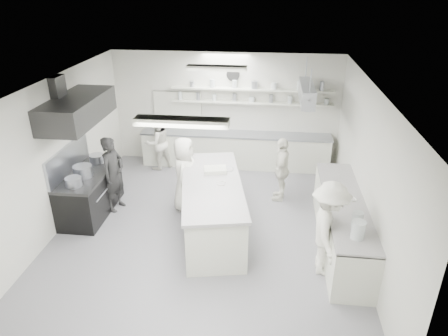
# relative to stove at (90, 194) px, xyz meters

# --- Properties ---
(floor) EXTENTS (6.00, 7.00, 0.02)m
(floor) POSITION_rel_stove_xyz_m (2.60, -0.40, -0.46)
(floor) COLOR slate
(floor) RESTS_ON ground
(ceiling) EXTENTS (6.00, 7.00, 0.02)m
(ceiling) POSITION_rel_stove_xyz_m (2.60, -0.40, 2.56)
(ceiling) COLOR silver
(ceiling) RESTS_ON wall_back
(wall_back) EXTENTS (6.00, 0.04, 3.00)m
(wall_back) POSITION_rel_stove_xyz_m (2.60, 3.10, 1.05)
(wall_back) COLOR beige
(wall_back) RESTS_ON floor
(wall_front) EXTENTS (6.00, 0.04, 3.00)m
(wall_front) POSITION_rel_stove_xyz_m (2.60, -3.90, 1.05)
(wall_front) COLOR beige
(wall_front) RESTS_ON floor
(wall_left) EXTENTS (0.04, 7.00, 3.00)m
(wall_left) POSITION_rel_stove_xyz_m (-0.40, -0.40, 1.05)
(wall_left) COLOR beige
(wall_left) RESTS_ON floor
(wall_right) EXTENTS (0.04, 7.00, 3.00)m
(wall_right) POSITION_rel_stove_xyz_m (5.60, -0.40, 1.05)
(wall_right) COLOR beige
(wall_right) RESTS_ON floor
(stove) EXTENTS (0.80, 1.80, 0.90)m
(stove) POSITION_rel_stove_xyz_m (0.00, 0.00, 0.00)
(stove) COLOR black
(stove) RESTS_ON floor
(exhaust_hood) EXTENTS (0.85, 2.00, 0.50)m
(exhaust_hood) POSITION_rel_stove_xyz_m (0.00, -0.00, 1.90)
(exhaust_hood) COLOR #2C2C2D
(exhaust_hood) RESTS_ON wall_left
(back_counter) EXTENTS (5.00, 0.60, 0.92)m
(back_counter) POSITION_rel_stove_xyz_m (2.90, 2.80, 0.01)
(back_counter) COLOR silver
(back_counter) RESTS_ON floor
(shelf_lower) EXTENTS (4.20, 0.26, 0.04)m
(shelf_lower) POSITION_rel_stove_xyz_m (3.30, 2.97, 1.30)
(shelf_lower) COLOR silver
(shelf_lower) RESTS_ON wall_back
(shelf_upper) EXTENTS (4.20, 0.26, 0.04)m
(shelf_upper) POSITION_rel_stove_xyz_m (3.30, 2.97, 1.65)
(shelf_upper) COLOR silver
(shelf_upper) RESTS_ON wall_back
(pass_through_window) EXTENTS (1.30, 0.04, 1.00)m
(pass_through_window) POSITION_rel_stove_xyz_m (1.30, 3.08, 1.00)
(pass_through_window) COLOR black
(pass_through_window) RESTS_ON wall_back
(wall_clock) EXTENTS (0.32, 0.05, 0.32)m
(wall_clock) POSITION_rel_stove_xyz_m (2.80, 3.06, 2.00)
(wall_clock) COLOR white
(wall_clock) RESTS_ON wall_back
(right_counter) EXTENTS (0.74, 3.30, 0.94)m
(right_counter) POSITION_rel_stove_xyz_m (5.25, -0.60, 0.02)
(right_counter) COLOR silver
(right_counter) RESTS_ON floor
(pot_rack) EXTENTS (0.30, 1.60, 0.40)m
(pot_rack) POSITION_rel_stove_xyz_m (4.60, 2.00, 1.85)
(pot_rack) COLOR #9EA2AE
(pot_rack) RESTS_ON ceiling
(light_fixture_front) EXTENTS (1.30, 0.25, 0.10)m
(light_fixture_front) POSITION_rel_stove_xyz_m (2.60, -2.20, 2.49)
(light_fixture_front) COLOR silver
(light_fixture_front) RESTS_ON ceiling
(light_fixture_rear) EXTENTS (1.30, 0.25, 0.10)m
(light_fixture_rear) POSITION_rel_stove_xyz_m (2.60, 1.40, 2.49)
(light_fixture_rear) COLOR silver
(light_fixture_rear) RESTS_ON ceiling
(prep_island) EXTENTS (1.60, 3.00, 1.05)m
(prep_island) POSITION_rel_stove_xyz_m (2.73, -0.41, 0.07)
(prep_island) COLOR silver
(prep_island) RESTS_ON floor
(stove_pot) EXTENTS (0.39, 0.39, 0.29)m
(stove_pot) POSITION_rel_stove_xyz_m (0.00, -0.16, 0.60)
(stove_pot) COLOR #9EA2AE
(stove_pot) RESTS_ON stove
(cook_stove) EXTENTS (0.56, 0.71, 1.69)m
(cook_stove) POSITION_rel_stove_xyz_m (0.48, 0.23, 0.40)
(cook_stove) COLOR black
(cook_stove) RESTS_ON floor
(cook_back) EXTENTS (0.91, 0.91, 1.49)m
(cook_back) POSITION_rel_stove_xyz_m (0.87, 2.41, 0.29)
(cook_back) COLOR white
(cook_back) RESTS_ON floor
(cook_island_left) EXTENTS (0.53, 0.82, 1.67)m
(cook_island_left) POSITION_rel_stove_xyz_m (2.01, 0.44, 0.38)
(cook_island_left) COLOR white
(cook_island_left) RESTS_ON floor
(cook_island_right) EXTENTS (0.49, 0.93, 1.51)m
(cook_island_right) POSITION_rel_stove_xyz_m (4.11, 1.10, 0.31)
(cook_island_right) COLOR white
(cook_island_right) RESTS_ON floor
(cook_right) EXTENTS (0.68, 1.14, 1.73)m
(cook_right) POSITION_rel_stove_xyz_m (4.86, -1.42, 0.42)
(cook_right) COLOR white
(cook_right) RESTS_ON floor
(bowl_island_a) EXTENTS (0.25, 0.25, 0.06)m
(bowl_island_a) POSITION_rel_stove_xyz_m (2.98, 0.24, 0.63)
(bowl_island_a) COLOR #9EA2AE
(bowl_island_a) RESTS_ON prep_island
(bowl_island_b) EXTENTS (0.23, 0.23, 0.06)m
(bowl_island_b) POSITION_rel_stove_xyz_m (2.92, -0.44, 0.63)
(bowl_island_b) COLOR silver
(bowl_island_b) RESTS_ON prep_island
(bowl_right) EXTENTS (0.25, 0.25, 0.05)m
(bowl_right) POSITION_rel_stove_xyz_m (5.35, -0.54, 0.52)
(bowl_right) COLOR silver
(bowl_right) RESTS_ON right_counter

